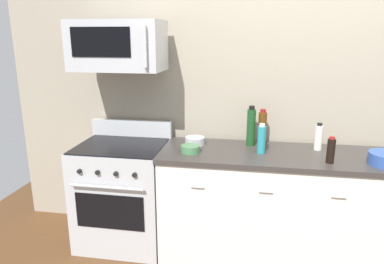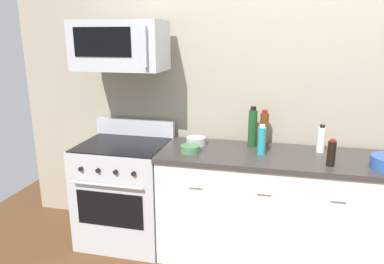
# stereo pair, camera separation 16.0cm
# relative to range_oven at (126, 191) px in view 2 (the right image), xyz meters

# --- Properties ---
(ground_plane) EXTENTS (6.36, 6.36, 0.00)m
(ground_plane) POSITION_rel_range_oven_xyz_m (1.48, -0.00, -0.47)
(ground_plane) COLOR brown
(back_wall) EXTENTS (5.30, 0.10, 2.70)m
(back_wall) POSITION_rel_range_oven_xyz_m (1.48, 0.41, 0.88)
(back_wall) COLOR #9E937F
(back_wall) RESTS_ON ground_plane
(counter_unit) EXTENTS (2.21, 0.66, 0.92)m
(counter_unit) POSITION_rel_range_oven_xyz_m (1.48, -0.00, -0.01)
(counter_unit) COLOR silver
(counter_unit) RESTS_ON ground_plane
(range_oven) EXTENTS (0.76, 0.69, 1.07)m
(range_oven) POSITION_rel_range_oven_xyz_m (0.00, 0.00, 0.00)
(range_oven) COLOR #B7BABF
(range_oven) RESTS_ON ground_plane
(microwave) EXTENTS (0.74, 0.44, 0.40)m
(microwave) POSITION_rel_range_oven_xyz_m (0.00, 0.04, 1.28)
(microwave) COLOR #B7BABF
(bottle_wine_green) EXTENTS (0.07, 0.07, 0.34)m
(bottle_wine_green) POSITION_rel_range_oven_xyz_m (1.10, 0.18, 0.61)
(bottle_wine_green) COLOR #19471E
(bottle_wine_green) RESTS_ON countertop_slab
(bottle_vinegar_white) EXTENTS (0.06, 0.06, 0.23)m
(bottle_vinegar_white) POSITION_rel_range_oven_xyz_m (1.65, 0.15, 0.56)
(bottle_vinegar_white) COLOR silver
(bottle_vinegar_white) RESTS_ON countertop_slab
(bottle_dish_soap) EXTENTS (0.07, 0.07, 0.24)m
(bottle_dish_soap) POSITION_rel_range_oven_xyz_m (1.19, -0.02, 0.57)
(bottle_dish_soap) COLOR teal
(bottle_dish_soap) RESTS_ON countertop_slab
(bottle_wine_amber) EXTENTS (0.07, 0.07, 0.31)m
(bottle_wine_amber) POSITION_rel_range_oven_xyz_m (1.19, 0.20, 0.60)
(bottle_wine_amber) COLOR #59330F
(bottle_wine_amber) RESTS_ON countertop_slab
(bottle_soy_sauce_dark) EXTENTS (0.06, 0.06, 0.20)m
(bottle_soy_sauce_dark) POSITION_rel_range_oven_xyz_m (1.68, -0.17, 0.55)
(bottle_soy_sauce_dark) COLOR black
(bottle_soy_sauce_dark) RESTS_ON countertop_slab
(bowl_green_glaze) EXTENTS (0.16, 0.16, 0.06)m
(bowl_green_glaze) POSITION_rel_range_oven_xyz_m (0.63, -0.10, 0.48)
(bowl_green_glaze) COLOR #477A4C
(bowl_green_glaze) RESTS_ON countertop_slab
(bowl_steel_prep) EXTENTS (0.17, 0.17, 0.07)m
(bowl_steel_prep) POSITION_rel_range_oven_xyz_m (0.63, 0.12, 0.49)
(bowl_steel_prep) COLOR #B2B5BA
(bowl_steel_prep) RESTS_ON countertop_slab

